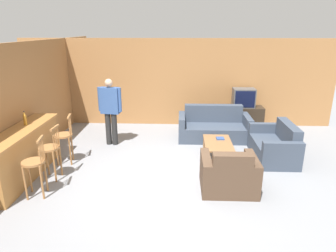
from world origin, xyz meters
TOP-DOWN VIEW (x-y plane):
  - ground_plane at (0.00, 0.00)m, footprint 24.00×24.00m
  - wall_back at (0.00, 3.67)m, footprint 9.40×0.08m
  - wall_left at (-3.30, 1.34)m, footprint 0.08×8.67m
  - bar_counter at (-2.96, 0.01)m, footprint 0.55×2.40m
  - bar_chair_near at (-2.40, -0.68)m, footprint 0.46×0.46m
  - bar_chair_mid at (-2.39, -0.03)m, footprint 0.41×0.41m
  - bar_chair_far at (-2.40, 0.71)m, footprint 0.46×0.46m
  - couch_far at (1.05, 2.42)m, footprint 1.90×0.91m
  - armchair_near at (1.04, -0.34)m, footprint 1.01×0.87m
  - loveseat_right at (2.32, 1.17)m, footprint 0.84×1.45m
  - coffee_table at (1.00, 1.05)m, footprint 0.62×1.07m
  - tv_unit at (1.98, 3.35)m, footprint 1.20×0.49m
  - tv at (1.98, 3.34)m, footprint 0.63×0.42m
  - bottle at (-2.99, 0.33)m, footprint 0.06×0.06m
  - book_on_table at (1.07, 1.27)m, footprint 0.19×0.18m
  - person_by_window at (-1.62, 1.87)m, footprint 0.60×0.24m

SIDE VIEW (x-z plane):
  - ground_plane at x=0.00m, z-range 0.00..0.00m
  - loveseat_right at x=2.32m, z-range -0.12..0.71m
  - couch_far at x=1.05m, z-range -0.13..0.74m
  - armchair_near at x=1.04m, z-range -0.12..0.73m
  - tv_unit at x=1.98m, z-range 0.00..0.66m
  - coffee_table at x=1.00m, z-range 0.15..0.56m
  - book_on_table at x=1.07m, z-range 0.41..0.44m
  - bar_counter at x=-2.96m, z-range 0.00..1.01m
  - bar_chair_near at x=-2.40m, z-range 0.03..1.13m
  - bar_chair_mid at x=-2.39m, z-range 0.03..1.13m
  - bar_chair_far at x=-2.40m, z-range 0.03..1.13m
  - tv at x=1.98m, z-range 0.66..1.21m
  - person_by_window at x=-1.62m, z-range 0.11..1.81m
  - bottle at x=-2.99m, z-range 0.99..1.28m
  - wall_back at x=0.00m, z-range 0.00..2.60m
  - wall_left at x=-3.30m, z-range 0.00..2.60m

